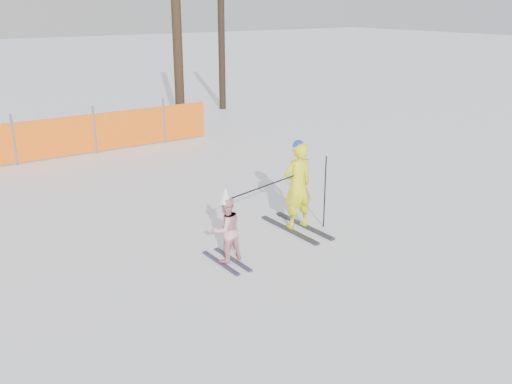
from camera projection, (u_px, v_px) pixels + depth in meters
ground at (275, 262)px, 8.74m from camera, size 120.00×120.00×0.00m
adult at (298, 186)px, 9.77m from camera, size 0.57×1.52×1.60m
child at (226, 229)px, 8.57m from camera, size 0.52×0.99×1.20m
ski_poles at (293, 189)px, 9.45m from camera, size 2.08×0.40×1.30m
tree_trunks at (194, 23)px, 17.85m from camera, size 3.36×2.82×6.89m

